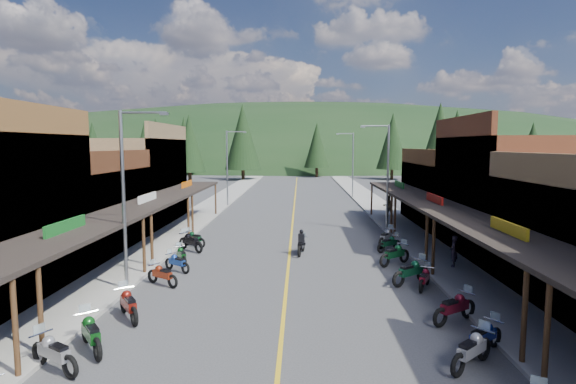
# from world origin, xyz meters

# --- Properties ---
(ground) EXTENTS (220.00, 220.00, 0.00)m
(ground) POSITION_xyz_m (0.00, 0.00, 0.00)
(ground) COLOR #38383A
(ground) RESTS_ON ground
(centerline) EXTENTS (0.15, 90.00, 0.01)m
(centerline) POSITION_xyz_m (0.00, 20.00, 0.01)
(centerline) COLOR gold
(centerline) RESTS_ON ground
(sidewalk_west) EXTENTS (3.40, 94.00, 0.15)m
(sidewalk_west) POSITION_xyz_m (-8.70, 20.00, 0.07)
(sidewalk_west) COLOR gray
(sidewalk_west) RESTS_ON ground
(sidewalk_east) EXTENTS (3.40, 94.00, 0.15)m
(sidewalk_east) POSITION_xyz_m (8.70, 20.00, 0.07)
(sidewalk_east) COLOR gray
(sidewalk_east) RESTS_ON ground
(shop_west_2) EXTENTS (10.90, 9.00, 6.20)m
(shop_west_2) POSITION_xyz_m (-13.75, 1.70, 2.53)
(shop_west_2) COLOR #3F2111
(shop_west_2) RESTS_ON ground
(shop_west_3) EXTENTS (10.90, 10.20, 8.20)m
(shop_west_3) POSITION_xyz_m (-13.78, 11.30, 3.52)
(shop_west_3) COLOR brown
(shop_west_3) RESTS_ON ground
(shop_east_2) EXTENTS (10.90, 9.00, 8.20)m
(shop_east_2) POSITION_xyz_m (13.78, 1.70, 3.52)
(shop_east_2) COLOR #562B19
(shop_east_2) RESTS_ON ground
(shop_east_3) EXTENTS (10.90, 10.20, 6.20)m
(shop_east_3) POSITION_xyz_m (13.75, 11.30, 2.53)
(shop_east_3) COLOR #4C2D16
(shop_east_3) RESTS_ON ground
(streetlight_0) EXTENTS (2.16, 0.18, 8.00)m
(streetlight_0) POSITION_xyz_m (-6.95, -6.00, 4.46)
(streetlight_0) COLOR gray
(streetlight_0) RESTS_ON ground
(streetlight_1) EXTENTS (2.16, 0.18, 8.00)m
(streetlight_1) POSITION_xyz_m (-6.95, 22.00, 4.46)
(streetlight_1) COLOR gray
(streetlight_1) RESTS_ON ground
(streetlight_2) EXTENTS (2.16, 0.18, 8.00)m
(streetlight_2) POSITION_xyz_m (6.95, 8.00, 4.46)
(streetlight_2) COLOR gray
(streetlight_2) RESTS_ON ground
(streetlight_3) EXTENTS (2.16, 0.18, 8.00)m
(streetlight_3) POSITION_xyz_m (6.95, 30.00, 4.46)
(streetlight_3) COLOR gray
(streetlight_3) RESTS_ON ground
(ridge_hill) EXTENTS (310.00, 140.00, 60.00)m
(ridge_hill) POSITION_xyz_m (0.00, 135.00, 0.00)
(ridge_hill) COLOR black
(ridge_hill) RESTS_ON ground
(pine_0) EXTENTS (5.04, 5.04, 11.00)m
(pine_0) POSITION_xyz_m (-40.00, 62.00, 6.48)
(pine_0) COLOR black
(pine_0) RESTS_ON ground
(pine_1) EXTENTS (5.88, 5.88, 12.50)m
(pine_1) POSITION_xyz_m (-24.00, 70.00, 7.24)
(pine_1) COLOR black
(pine_1) RESTS_ON ground
(pine_2) EXTENTS (6.72, 6.72, 14.00)m
(pine_2) POSITION_xyz_m (-10.00, 58.00, 7.99)
(pine_2) COLOR black
(pine_2) RESTS_ON ground
(pine_3) EXTENTS (5.04, 5.04, 11.00)m
(pine_3) POSITION_xyz_m (4.00, 66.00, 6.48)
(pine_3) COLOR black
(pine_3) RESTS_ON ground
(pine_4) EXTENTS (5.88, 5.88, 12.50)m
(pine_4) POSITION_xyz_m (18.00, 60.00, 7.24)
(pine_4) COLOR black
(pine_4) RESTS_ON ground
(pine_5) EXTENTS (6.72, 6.72, 14.00)m
(pine_5) POSITION_xyz_m (34.00, 72.00, 7.99)
(pine_5) COLOR black
(pine_5) RESTS_ON ground
(pine_6) EXTENTS (5.04, 5.04, 11.00)m
(pine_6) POSITION_xyz_m (46.00, 64.00, 6.48)
(pine_6) COLOR black
(pine_6) RESTS_ON ground
(pine_7) EXTENTS (5.88, 5.88, 12.50)m
(pine_7) POSITION_xyz_m (-32.00, 76.00, 7.24)
(pine_7) COLOR black
(pine_7) RESTS_ON ground
(pine_8) EXTENTS (4.48, 4.48, 10.00)m
(pine_8) POSITION_xyz_m (-22.00, 40.00, 5.98)
(pine_8) COLOR black
(pine_8) RESTS_ON ground
(pine_9) EXTENTS (4.93, 4.93, 10.80)m
(pine_9) POSITION_xyz_m (24.00, 45.00, 6.38)
(pine_9) COLOR black
(pine_9) RESTS_ON ground
(pine_10) EXTENTS (5.38, 5.38, 11.60)m
(pine_10) POSITION_xyz_m (-18.00, 50.00, 6.78)
(pine_10) COLOR black
(pine_10) RESTS_ON ground
(pine_11) EXTENTS (5.82, 5.82, 12.40)m
(pine_11) POSITION_xyz_m (20.00, 38.00, 7.19)
(pine_11) COLOR black
(pine_11) RESTS_ON ground
(bike_west_2) EXTENTS (2.22, 1.72, 1.23)m
(bike_west_2) POSITION_xyz_m (-6.45, -13.10, 0.62)
(bike_west_2) COLOR gray
(bike_west_2) RESTS_ON ground
(bike_west_3) EXTENTS (1.98, 2.26, 1.30)m
(bike_west_3) POSITION_xyz_m (-5.97, -11.82, 0.65)
(bike_west_3) COLOR #0E4714
(bike_west_3) RESTS_ON ground
(bike_west_4) EXTENTS (1.88, 2.25, 1.27)m
(bike_west_4) POSITION_xyz_m (-5.79, -9.18, 0.64)
(bike_west_4) COLOR maroon
(bike_west_4) RESTS_ON ground
(bike_west_5) EXTENTS (2.01, 1.65, 1.13)m
(bike_west_5) POSITION_xyz_m (-5.77, -5.11, 0.57)
(bike_west_5) COLOR maroon
(bike_west_5) RESTS_ON ground
(bike_west_6) EXTENTS (1.87, 1.63, 1.07)m
(bike_west_6) POSITION_xyz_m (-5.72, -2.80, 0.54)
(bike_west_6) COLOR navy
(bike_west_6) RESTS_ON ground
(bike_west_7) EXTENTS (1.43, 1.92, 1.06)m
(bike_west_7) POSITION_xyz_m (-5.89, -1.27, 0.53)
(bike_west_7) COLOR #0D4415
(bike_west_7) RESTS_ON ground
(bike_west_8) EXTENTS (2.21, 2.07, 1.30)m
(bike_west_8) POSITION_xyz_m (-6.10, 1.69, 0.65)
(bike_west_8) COLOR black
(bike_west_8) RESTS_ON ground
(bike_west_9) EXTENTS (1.98, 1.74, 1.14)m
(bike_west_9) POSITION_xyz_m (-6.19, 3.00, 0.57)
(bike_west_9) COLOR #0B381B
(bike_west_9) RESTS_ON ground
(bike_east_2) EXTENTS (2.08, 1.98, 1.23)m
(bike_east_2) POSITION_xyz_m (5.64, -12.59, 0.62)
(bike_east_2) COLOR #959398
(bike_east_2) RESTS_ON ground
(bike_east_3) EXTENTS (2.01, 1.78, 1.16)m
(bike_east_3) POSITION_xyz_m (6.36, -11.62, 0.58)
(bike_east_3) COLOR navy
(bike_east_3) RESTS_ON ground
(bike_east_4) EXTENTS (2.26, 1.84, 1.27)m
(bike_east_4) POSITION_xyz_m (6.31, -9.17, 0.63)
(bike_east_4) COLOR maroon
(bike_east_4) RESTS_ON ground
(bike_east_5) EXTENTS (1.41, 1.96, 1.08)m
(bike_east_5) POSITION_xyz_m (6.29, -5.28, 0.54)
(bike_east_5) COLOR maroon
(bike_east_5) RESTS_ON ground
(bike_east_6) EXTENTS (2.35, 2.00, 1.34)m
(bike_east_6) POSITION_xyz_m (5.82, -4.62, 0.67)
(bike_east_6) COLOR #0D4529
(bike_east_6) RESTS_ON ground
(bike_east_7) EXTENTS (2.27, 2.04, 1.31)m
(bike_east_7) POSITION_xyz_m (5.78, -1.22, 0.66)
(bike_east_7) COLOR #0E4621
(bike_east_7) RESTS_ON ground
(bike_east_8) EXTENTS (1.96, 1.70, 1.12)m
(bike_east_8) POSITION_xyz_m (6.09, 1.90, 0.56)
(bike_east_8) COLOR #0B3A20
(bike_east_8) RESTS_ON ground
(bike_east_9) EXTENTS (1.86, 2.35, 1.31)m
(bike_east_9) POSITION_xyz_m (6.17, 3.24, 0.66)
(bike_east_9) COLOR gray
(bike_east_9) RESTS_ON ground
(rider_on_bike) EXTENTS (1.00, 2.13, 1.56)m
(rider_on_bike) POSITION_xyz_m (0.71, 1.06, 0.63)
(rider_on_bike) COLOR black
(rider_on_bike) RESTS_ON ground
(pedestrian_east_a) EXTENTS (0.55, 0.69, 1.65)m
(pedestrian_east_a) POSITION_xyz_m (8.69, -1.96, 0.98)
(pedestrian_east_a) COLOR #292031
(pedestrian_east_a) RESTS_ON sidewalk_east
(pedestrian_east_b) EXTENTS (1.05, 0.80, 1.92)m
(pedestrian_east_b) POSITION_xyz_m (8.48, 14.72, 1.11)
(pedestrian_east_b) COLOR brown
(pedestrian_east_b) RESTS_ON sidewalk_east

